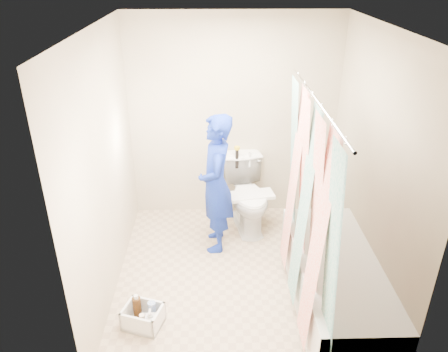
{
  "coord_description": "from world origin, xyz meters",
  "views": [
    {
      "loc": [
        -0.24,
        -3.48,
        2.89
      ],
      "look_at": [
        -0.14,
        0.31,
        0.97
      ],
      "focal_mm": 35.0,
      "sensor_mm": 36.0,
      "label": 1
    }
  ],
  "objects_px": {
    "bathtub": "(335,281)",
    "toilet": "(248,195)",
    "cleaning_caddy": "(144,317)",
    "plumber": "(216,184)"
  },
  "relations": [
    {
      "from": "toilet",
      "to": "plumber",
      "type": "bearing_deg",
      "value": -144.61
    },
    {
      "from": "toilet",
      "to": "cleaning_caddy",
      "type": "bearing_deg",
      "value": -133.07
    },
    {
      "from": "toilet",
      "to": "plumber",
      "type": "height_order",
      "value": "plumber"
    },
    {
      "from": "bathtub",
      "to": "plumber",
      "type": "distance_m",
      "value": 1.52
    },
    {
      "from": "bathtub",
      "to": "plumber",
      "type": "xyz_separation_m",
      "value": [
        -1.06,
        0.96,
        0.49
      ]
    },
    {
      "from": "cleaning_caddy",
      "to": "plumber",
      "type": "bearing_deg",
      "value": 79.93
    },
    {
      "from": "plumber",
      "to": "cleaning_caddy",
      "type": "bearing_deg",
      "value": -29.64
    },
    {
      "from": "bathtub",
      "to": "toilet",
      "type": "xyz_separation_m",
      "value": [
        -0.69,
        1.34,
        0.14
      ]
    },
    {
      "from": "toilet",
      "to": "plumber",
      "type": "xyz_separation_m",
      "value": [
        -0.37,
        -0.38,
        0.35
      ]
    },
    {
      "from": "toilet",
      "to": "cleaning_caddy",
      "type": "distance_m",
      "value": 1.89
    }
  ]
}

